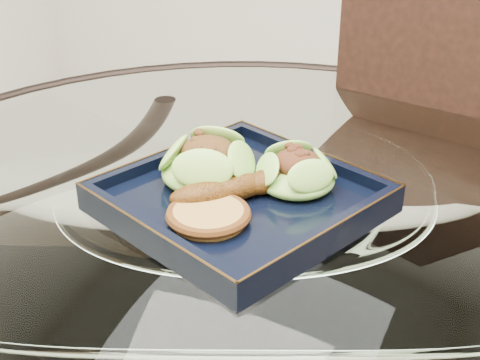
% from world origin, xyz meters
% --- Properties ---
extents(dining_table, '(1.13, 1.13, 0.77)m').
position_xyz_m(dining_table, '(-0.00, -0.00, 0.60)').
color(dining_table, white).
rests_on(dining_table, ground).
extents(dining_chair, '(0.52, 0.52, 1.05)m').
position_xyz_m(dining_chair, '(0.16, 0.31, 0.59)').
color(dining_chair, '#321810').
rests_on(dining_chair, ground).
extents(navy_plate, '(0.35, 0.35, 0.02)m').
position_xyz_m(navy_plate, '(-0.01, -0.00, 0.77)').
color(navy_plate, black).
rests_on(navy_plate, dining_table).
extents(lettuce_wrap_left, '(0.13, 0.13, 0.04)m').
position_xyz_m(lettuce_wrap_left, '(-0.06, 0.01, 0.80)').
color(lettuce_wrap_left, '#56912A').
rests_on(lettuce_wrap_left, navy_plate).
extents(lettuce_wrap_right, '(0.12, 0.12, 0.03)m').
position_xyz_m(lettuce_wrap_right, '(0.05, 0.05, 0.80)').
color(lettuce_wrap_right, '#55912A').
rests_on(lettuce_wrap_right, navy_plate).
extents(roasted_plantain, '(0.12, 0.14, 0.03)m').
position_xyz_m(roasted_plantain, '(-0.01, -0.01, 0.80)').
color(roasted_plantain, '#63350A').
rests_on(roasted_plantain, navy_plate).
extents(crumb_patty, '(0.08, 0.08, 0.02)m').
position_xyz_m(crumb_patty, '(-0.01, -0.07, 0.79)').
color(crumb_patty, '#AE7B3A').
rests_on(crumb_patty, navy_plate).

